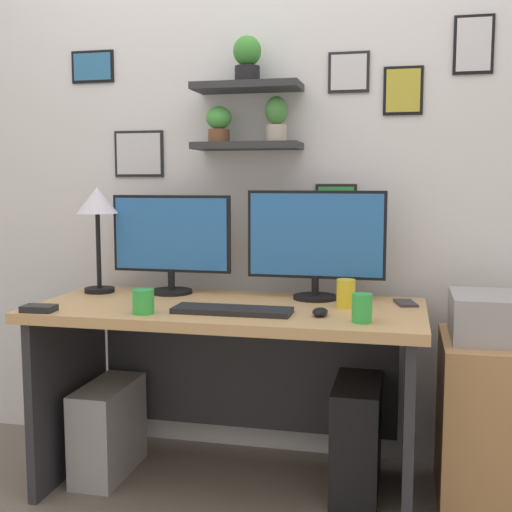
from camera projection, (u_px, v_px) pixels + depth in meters
The scene contains 17 objects.
ground_plane at pixel (229, 487), 2.65m from camera, with size 8.00×8.00×0.00m, color #70665B.
back_wall_assembly at pixel (254, 154), 2.91m from camera, with size 4.40×0.24×2.70m.
desk at pixel (232, 355), 2.64m from camera, with size 1.52×0.68×0.75m.
monitor_left at pixel (171, 240), 2.81m from camera, with size 0.53×0.18×0.42m.
monitor_right at pixel (316, 241), 2.67m from camera, with size 0.57×0.18×0.45m.
keyboard at pixel (232, 310), 2.41m from camera, with size 0.44×0.14×0.02m, color black.
computer_mouse at pixel (320, 312), 2.35m from camera, with size 0.06×0.09×0.03m, color black.
desk_lamp at pixel (97, 210), 2.82m from camera, with size 0.18×0.18×0.46m.
cell_phone at pixel (406, 303), 2.58m from camera, with size 0.07×0.14×0.01m, color #2D2D33.
coffee_mug at pixel (143, 302), 2.39m from camera, with size 0.08×0.08×0.09m, color green.
pen_cup at pixel (362, 308), 2.24m from camera, with size 0.07×0.07×0.10m, color green.
scissors_tray at pixel (39, 308), 2.43m from camera, with size 0.12×0.08×0.02m, color black.
water_cup at pixel (346, 293), 2.51m from camera, with size 0.07×0.07×0.11m, color yellow.
drawer_cabinet at pixel (499, 423), 2.47m from camera, with size 0.44×0.50×0.65m, color tan.
printer at pixel (504, 317), 2.42m from camera, with size 0.38×0.34×0.17m, color #9E9EA3.
computer_tower_left at pixel (108, 429), 2.76m from camera, with size 0.18×0.40×0.39m, color #99999E.
computer_tower_right at pixel (357, 437), 2.59m from camera, with size 0.18×0.40×0.45m, color black.
Camera 1 is at (0.67, -2.43, 1.23)m, focal length 45.81 mm.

